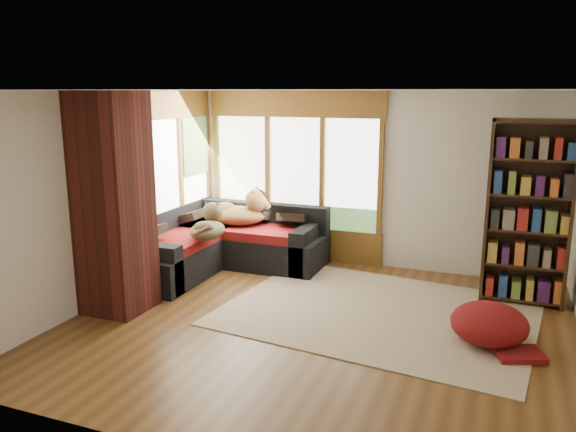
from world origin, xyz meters
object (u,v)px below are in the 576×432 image
Objects in this scene: dog_tan at (242,213)px; dog_brindle at (209,228)px; area_rug at (378,312)px; pouf at (489,323)px; bookshelf at (528,214)px; sectional_sofa at (230,246)px; brick_chimney at (114,204)px.

dog_tan reaches higher than dog_brindle.
pouf reaches higher than area_rug.
bookshelf is at bearing 76.62° from pouf.
sectional_sofa is 4.03m from pouf.
bookshelf reaches higher than dog_tan.
sectional_sofa is at bearing 77.71° from brick_chimney.
pouf is at bearing -17.88° from area_rug.
area_rug is 4.35× the size of dog_brindle.
bookshelf is at bearing 0.93° from sectional_sofa.
brick_chimney is 0.74× the size of area_rug.
dog_tan reaches higher than pouf.
area_rug is 4.43× the size of pouf.
brick_chimney reaches higher than bookshelf.
brick_chimney reaches higher than sectional_sofa.
bookshelf is (4.54, 1.99, -0.16)m from brick_chimney.
dog_brindle is (0.02, -0.66, 0.44)m from sectional_sofa.
dog_brindle is at bearing -171.56° from bookshelf.
brick_chimney reaches higher than dog_brindle.
area_rug is 1.55× the size of bookshelf.
pouf is at bearing -103.38° from bookshelf.
bookshelf is (1.59, 0.98, 1.13)m from area_rug.
pouf is (4.21, 0.61, -1.07)m from brick_chimney.
brick_chimney is 2.32m from sectional_sofa.
brick_chimney is 3.28× the size of pouf.
sectional_sofa reaches higher than area_rug.
bookshelf is at bearing 31.50° from area_rug.
dog_tan is (0.12, 0.19, 0.48)m from sectional_sofa.
brick_chimney is at bearing -171.78° from pouf.
bookshelf reaches higher than pouf.
brick_chimney is 2.37m from dog_tan.
dog_tan is at bearing 75.86° from brick_chimney.
dog_tan reaches higher than area_rug.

